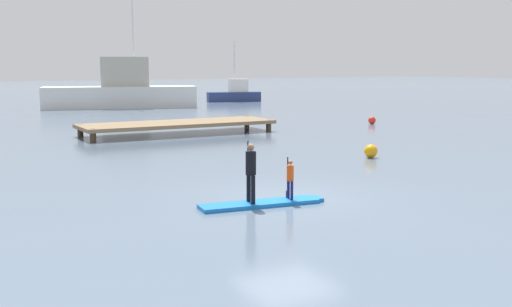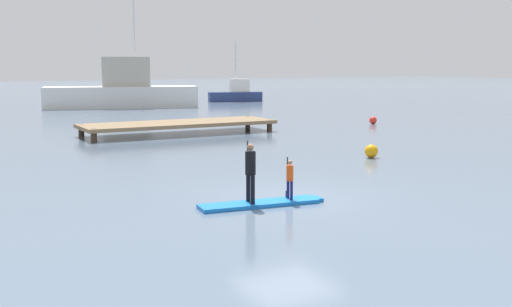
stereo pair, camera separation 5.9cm
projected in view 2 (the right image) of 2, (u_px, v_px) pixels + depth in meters
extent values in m
plane|color=slate|center=(288.00, 198.00, 16.38)|extent=(240.00, 240.00, 0.00)
cube|color=blue|center=(259.00, 204.00, 15.48)|extent=(3.16, 1.06, 0.10)
cube|color=blue|center=(316.00, 199.00, 16.07)|extent=(0.30, 0.50, 0.09)
cylinder|color=black|center=(248.00, 188.00, 15.48)|extent=(0.11, 0.11, 0.71)
cylinder|color=black|center=(253.00, 190.00, 15.19)|extent=(0.11, 0.11, 0.71)
cylinder|color=black|center=(250.00, 163.00, 15.24)|extent=(0.30, 0.30, 0.59)
sphere|color=#8C664C|center=(250.00, 147.00, 15.18)|extent=(0.17, 0.17, 0.17)
cylinder|color=black|center=(248.00, 171.00, 15.46)|extent=(0.03, 0.03, 1.55)
cube|color=black|center=(248.00, 197.00, 15.56)|extent=(0.05, 0.14, 0.18)
cylinder|color=#19194C|center=(288.00, 189.00, 15.85)|extent=(0.07, 0.07, 0.48)
cylinder|color=#19194C|center=(291.00, 191.00, 15.65)|extent=(0.07, 0.07, 0.48)
cylinder|color=#E54C14|center=(290.00, 173.00, 15.69)|extent=(0.20, 0.20, 0.40)
sphere|color=#8C664C|center=(290.00, 162.00, 15.64)|extent=(0.12, 0.12, 0.12)
cylinder|color=black|center=(287.00, 178.00, 15.85)|extent=(0.03, 0.03, 1.08)
cube|color=black|center=(287.00, 194.00, 15.92)|extent=(0.05, 0.14, 0.18)
cube|color=silver|center=(122.00, 97.00, 49.97)|extent=(12.52, 6.08, 1.73)
cube|color=#B2AD9E|center=(126.00, 72.00, 49.77)|extent=(4.17, 2.88, 2.38)
cylinder|color=silver|center=(134.00, 24.00, 49.39)|extent=(0.12, 0.12, 5.19)
cube|color=navy|center=(235.00, 97.00, 58.22)|extent=(5.20, 2.58, 0.90)
cube|color=white|center=(239.00, 85.00, 58.16)|extent=(1.98, 1.33, 1.23)
cylinder|color=silver|center=(236.00, 60.00, 57.73)|extent=(0.12, 0.12, 3.52)
cube|color=#846B4C|center=(179.00, 124.00, 31.23)|extent=(9.90, 3.05, 0.18)
cylinder|color=#473828|center=(94.00, 136.00, 27.99)|extent=(0.28, 0.28, 0.61)
cylinder|color=#473828|center=(81.00, 130.00, 30.11)|extent=(0.28, 0.28, 0.61)
cylinder|color=#473828|center=(269.00, 126.00, 32.42)|extent=(0.28, 0.28, 0.61)
cylinder|color=#473828|center=(248.00, 122.00, 34.54)|extent=(0.28, 0.28, 0.61)
sphere|color=orange|center=(371.00, 151.00, 23.34)|extent=(0.51, 0.51, 0.51)
sphere|color=red|center=(373.00, 120.00, 36.42)|extent=(0.45, 0.45, 0.45)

